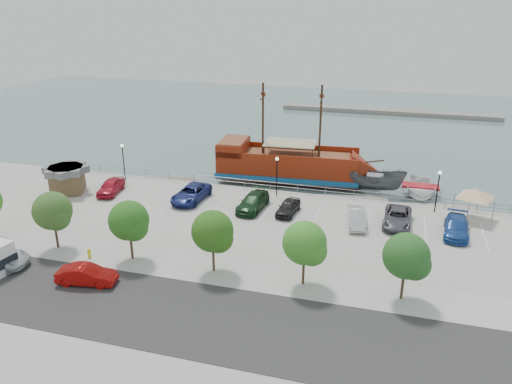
# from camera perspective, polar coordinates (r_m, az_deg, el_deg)

# --- Properties ---
(ground) EXTENTS (160.00, 160.00, 0.00)m
(ground) POSITION_cam_1_polar(r_m,az_deg,el_deg) (47.82, 0.50, -4.31)
(ground) COLOR slate
(land_slab) EXTENTS (100.00, 58.00, 1.20)m
(land_slab) POSITION_cam_1_polar(r_m,az_deg,el_deg) (31.10, -10.45, -20.01)
(land_slab) COLOR #A6A498
(land_slab) RESTS_ON ground
(street) EXTENTS (100.00, 8.00, 0.04)m
(street) POSITION_cam_1_polar(r_m,az_deg,el_deg) (34.25, -6.81, -14.04)
(street) COLOR #343131
(street) RESTS_ON land_slab
(sidewalk) EXTENTS (100.00, 4.00, 0.05)m
(sidewalk) POSITION_cam_1_polar(r_m,az_deg,el_deg) (38.92, -3.44, -9.14)
(sidewalk) COLOR #A8A6A1
(sidewalk) RESTS_ON land_slab
(seawall_railing) EXTENTS (50.00, 0.06, 1.00)m
(seawall_railing) POSITION_cam_1_polar(r_m,az_deg,el_deg) (54.16, 2.69, 0.61)
(seawall_railing) COLOR gray
(seawall_railing) RESTS_ON land_slab
(far_shore) EXTENTS (40.00, 3.00, 0.80)m
(far_shore) POSITION_cam_1_polar(r_m,az_deg,el_deg) (98.67, 14.87, 8.87)
(far_shore) COLOR gray
(far_shore) RESTS_ON ground
(pirate_ship) EXTENTS (19.51, 6.60, 12.19)m
(pirate_ship) POSITION_cam_1_polar(r_m,az_deg,el_deg) (59.28, 5.02, 2.96)
(pirate_ship) COLOR maroon
(pirate_ship) RESTS_ON ground
(patrol_boat) EXTENTS (6.98, 2.87, 2.66)m
(patrol_boat) POSITION_cam_1_polar(r_m,az_deg,el_deg) (57.42, 13.37, 1.06)
(patrol_boat) COLOR #54575A
(patrol_boat) RESTS_ON ground
(speedboat) EXTENTS (5.11, 7.14, 1.47)m
(speedboat) POSITION_cam_1_polar(r_m,az_deg,el_deg) (58.55, 18.24, 0.32)
(speedboat) COLOR white
(speedboat) RESTS_ON ground
(dock_west) EXTENTS (6.87, 3.98, 0.38)m
(dock_west) POSITION_cam_1_polar(r_m,az_deg,el_deg) (60.42, -10.25, 1.19)
(dock_west) COLOR #6B6658
(dock_west) RESTS_ON ground
(dock_mid) EXTENTS (7.74, 3.54, 0.43)m
(dock_mid) POSITION_cam_1_polar(r_m,az_deg,el_deg) (54.87, 11.00, -0.97)
(dock_mid) COLOR gray
(dock_mid) RESTS_ON ground
(dock_east) EXTENTS (7.82, 3.48, 0.43)m
(dock_east) POSITION_cam_1_polar(r_m,az_deg,el_deg) (55.02, 20.19, -1.89)
(dock_east) COLOR gray
(dock_east) RESTS_ON ground
(shed) EXTENTS (4.63, 4.63, 2.91)m
(shed) POSITION_cam_1_polar(r_m,az_deg,el_deg) (57.25, -20.79, 1.45)
(shed) COLOR brown
(shed) RESTS_ON land_slab
(canopy_tent) EXTENTS (5.42, 5.42, 3.42)m
(canopy_tent) POSITION_cam_1_polar(r_m,az_deg,el_deg) (51.04, 23.86, 0.31)
(canopy_tent) COLOR slate
(canopy_tent) RESTS_ON land_slab
(street_sedan) EXTENTS (4.58, 2.24, 1.44)m
(street_sedan) POSITION_cam_1_polar(r_m,az_deg,el_deg) (39.18, -18.79, -8.96)
(street_sedan) COLOR #9C0C09
(street_sedan) RESTS_ON street
(fire_hydrant) EXTENTS (0.27, 0.27, 0.79)m
(fire_hydrant) POSITION_cam_1_polar(r_m,az_deg,el_deg) (42.88, -18.53, -6.61)
(fire_hydrant) COLOR #D8CA09
(fire_hydrant) RESTS_ON sidewalk
(lamp_post_left) EXTENTS (0.36, 0.36, 4.28)m
(lamp_post_left) POSITION_cam_1_polar(r_m,az_deg,el_deg) (58.75, -14.97, 4.06)
(lamp_post_left) COLOR black
(lamp_post_left) RESTS_ON land_slab
(lamp_post_mid) EXTENTS (0.36, 0.36, 4.28)m
(lamp_post_mid) POSITION_cam_1_polar(r_m,az_deg,el_deg) (52.15, 2.41, 2.60)
(lamp_post_mid) COLOR black
(lamp_post_mid) RESTS_ON land_slab
(lamp_post_right) EXTENTS (0.36, 0.36, 4.28)m
(lamp_post_right) POSITION_cam_1_polar(r_m,az_deg,el_deg) (51.12, 20.12, 0.86)
(lamp_post_right) COLOR black
(lamp_post_right) RESTS_ON land_slab
(tree_b) EXTENTS (3.30, 3.20, 5.00)m
(tree_b) POSITION_cam_1_polar(r_m,az_deg,el_deg) (44.13, -22.14, -2.17)
(tree_b) COLOR #473321
(tree_b) RESTS_ON sidewalk
(tree_c) EXTENTS (3.30, 3.20, 5.00)m
(tree_c) POSITION_cam_1_polar(r_m,az_deg,el_deg) (40.38, -14.19, -3.37)
(tree_c) COLOR #473321
(tree_c) RESTS_ON sidewalk
(tree_d) EXTENTS (3.30, 3.20, 5.00)m
(tree_d) POSITION_cam_1_polar(r_m,az_deg,el_deg) (37.56, -4.82, -4.69)
(tree_d) COLOR #473321
(tree_d) RESTS_ON sidewalk
(tree_e) EXTENTS (3.30, 3.20, 5.00)m
(tree_e) POSITION_cam_1_polar(r_m,az_deg,el_deg) (35.91, 5.77, -6.03)
(tree_e) COLOR #473321
(tree_e) RESTS_ON sidewalk
(tree_f) EXTENTS (3.30, 3.20, 5.00)m
(tree_f) POSITION_cam_1_polar(r_m,az_deg,el_deg) (35.58, 17.01, -7.22)
(tree_f) COLOR #473321
(tree_f) RESTS_ON sidewalk
(parked_car_a) EXTENTS (2.48, 4.77, 1.55)m
(parked_car_a) POSITION_cam_1_polar(r_m,az_deg,el_deg) (55.73, -16.27, 0.62)
(parked_car_a) COLOR #B3192A
(parked_car_a) RESTS_ON land_slab
(parked_car_c) EXTENTS (3.00, 5.78, 1.56)m
(parked_car_c) POSITION_cam_1_polar(r_m,az_deg,el_deg) (51.99, -7.43, -0.17)
(parked_car_c) COLOR navy
(parked_car_c) RESTS_ON land_slab
(parked_car_d) EXTENTS (2.62, 5.46, 1.53)m
(parked_car_d) POSITION_cam_1_polar(r_m,az_deg,el_deg) (49.49, -0.33, -1.14)
(parked_car_d) COLOR #16361A
(parked_car_d) RESTS_ON land_slab
(parked_car_e) EXTENTS (2.04, 4.19, 1.38)m
(parked_car_e) POSITION_cam_1_polar(r_m,az_deg,el_deg) (48.59, 3.70, -1.73)
(parked_car_e) COLOR black
(parked_car_e) RESTS_ON land_slab
(parked_car_f) EXTENTS (2.27, 4.73, 1.49)m
(parked_car_f) POSITION_cam_1_polar(r_m,az_deg,el_deg) (47.05, 11.41, -2.87)
(parked_car_f) COLOR silver
(parked_car_f) RESTS_ON land_slab
(parked_car_g) EXTENTS (2.69, 5.42, 1.48)m
(parked_car_g) POSITION_cam_1_polar(r_m,az_deg,el_deg) (47.97, 15.85, -2.81)
(parked_car_g) COLOR #54525C
(parked_car_g) RESTS_ON land_slab
(parked_car_h) EXTENTS (2.51, 5.27, 1.48)m
(parked_car_h) POSITION_cam_1_polar(r_m,az_deg,el_deg) (47.73, 21.93, -3.73)
(parked_car_h) COLOR #224C9C
(parked_car_h) RESTS_ON land_slab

